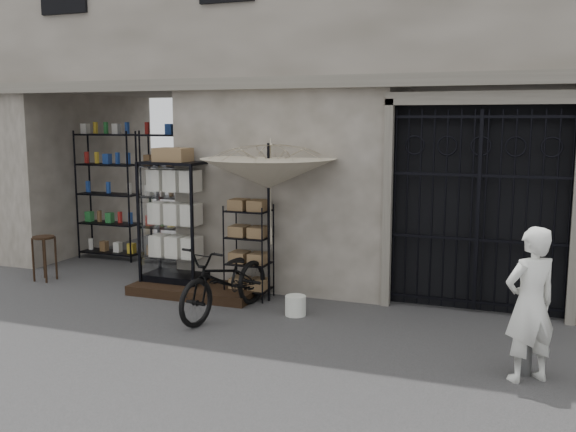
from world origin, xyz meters
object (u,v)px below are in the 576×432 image
at_px(wire_rack, 249,253).
at_px(market_umbrella, 268,165).
at_px(wooden_stool, 45,257).
at_px(bicycle, 227,315).
at_px(shopkeeper, 526,380).
at_px(white_bucket, 296,306).
at_px(steel_bollard, 526,335).
at_px(display_cabinet, 174,228).

distance_m(wire_rack, market_umbrella, 1.39).
height_order(market_umbrella, wooden_stool, market_umbrella).
relative_size(wire_rack, bicycle, 0.75).
xyz_separation_m(wooden_stool, shopkeeper, (7.69, -1.59, -0.40)).
xyz_separation_m(market_umbrella, white_bucket, (0.62, -0.53, -1.91)).
distance_m(white_bucket, bicycle, 0.98).
relative_size(white_bucket, steel_bollard, 0.33).
height_order(market_umbrella, shopkeeper, market_umbrella).
height_order(wire_rack, wooden_stool, wire_rack).
xyz_separation_m(bicycle, shopkeeper, (3.95, -0.94, 0.00)).
height_order(display_cabinet, bicycle, display_cabinet).
xyz_separation_m(display_cabinet, wire_rack, (1.31, -0.03, -0.30)).
distance_m(bicycle, steel_bollard, 4.03).
xyz_separation_m(steel_bollard, shopkeeper, (0.03, -0.16, -0.44)).
bearing_deg(wooden_stool, bicycle, -9.97).
xyz_separation_m(wire_rack, market_umbrella, (0.35, -0.06, 1.34)).
relative_size(market_umbrella, steel_bollard, 3.23).
bearing_deg(steel_bollard, wooden_stool, 169.42).
bearing_deg(shopkeeper, white_bucket, -59.63).
bearing_deg(wooden_stool, display_cabinet, 7.10).
distance_m(wire_rack, bicycle, 1.16).
bearing_deg(display_cabinet, bicycle, -22.71).
distance_m(bicycle, wooden_stool, 3.82).
height_order(display_cabinet, shopkeeper, display_cabinet).
bearing_deg(steel_bollard, shopkeeper, -80.46).
xyz_separation_m(white_bucket, steel_bollard, (3.02, -1.10, 0.30)).
distance_m(display_cabinet, white_bucket, 2.53).
xyz_separation_m(white_bucket, wooden_stool, (-4.65, 0.33, 0.26)).
xyz_separation_m(display_cabinet, shopkeeper, (5.33, -1.89, -1.01)).
distance_m(wooden_stool, steel_bollard, 7.80).
relative_size(display_cabinet, bicycle, 1.07).
height_order(white_bucket, steel_bollard, steel_bollard).
distance_m(market_umbrella, white_bucket, 2.08).
distance_m(wire_rack, steel_bollard, 4.34).
bearing_deg(bicycle, white_bucket, 30.40).
bearing_deg(display_cabinet, market_umbrella, 8.72).
xyz_separation_m(display_cabinet, white_bucket, (2.29, -0.63, -0.87)).
bearing_deg(wire_rack, market_umbrella, 6.81).
distance_m(display_cabinet, steel_bollard, 5.61).
distance_m(market_umbrella, shopkeeper, 4.57).
relative_size(market_umbrella, shopkeeper, 1.73).
relative_size(display_cabinet, white_bucket, 7.12).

